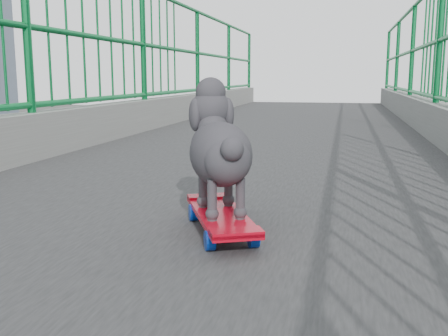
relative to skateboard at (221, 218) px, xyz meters
name	(u,v)px	position (x,y,z in m)	size (l,w,h in m)	color
skateboard	(221,218)	(0.00, 0.00, 0.00)	(0.37, 0.56, 0.07)	red
poodle	(219,147)	(-0.01, 0.02, 0.24)	(0.32, 0.46, 0.42)	#2D2A2F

